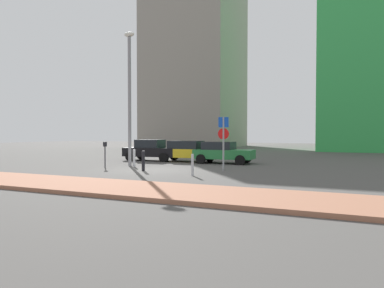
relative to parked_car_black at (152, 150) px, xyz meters
name	(u,v)px	position (x,y,z in m)	size (l,w,h in m)	color
ground_plane	(151,170)	(3.54, -6.02, -0.79)	(120.00, 120.00, 0.00)	#4C4947
sidewalk_brick	(64,184)	(3.54, -12.59, -0.72)	(40.00, 3.19, 0.14)	#9E664C
parked_car_black	(152,150)	(0.00, 0.00, 0.00)	(4.23, 2.07, 1.56)	black
parked_car_yellow	(187,151)	(2.81, 0.12, -0.01)	(4.21, 1.94, 1.49)	gold
parked_car_green	(223,152)	(5.64, -0.15, -0.03)	(3.99, 2.20, 1.45)	#237238
parking_sign_post	(223,137)	(7.28, -4.71, 1.06)	(0.59, 0.17, 2.92)	gray
parking_meter	(105,151)	(0.28, -5.85, 0.19)	(0.18, 0.14, 1.52)	#4C4C51
street_lamp	(129,89)	(1.01, -4.34, 3.99)	(0.70, 0.36, 8.27)	gray
traffic_bollard_near	(143,161)	(3.41, -6.63, -0.25)	(0.17, 0.17, 1.08)	black
traffic_bollard_mid	(134,158)	(1.61, -4.78, -0.26)	(0.16, 0.16, 1.05)	#B7B7BC
traffic_bollard_far	(192,165)	(6.74, -7.59, -0.27)	(0.13, 0.13, 1.04)	#B7B7BC
building_under_construction	(195,67)	(-9.17, 28.97, 11.62)	(13.06, 13.26, 24.81)	gray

